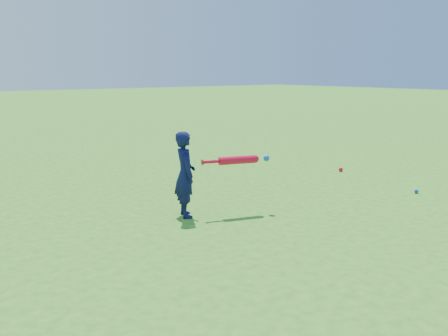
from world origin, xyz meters
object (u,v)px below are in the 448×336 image
object	(u,v)px
ground_ball_blue	(416,191)
ground_ball_red	(341,169)
child	(185,174)
bat_swing	(240,160)

from	to	relation	value
ground_ball_blue	ground_ball_red	bearing A→B (deg)	76.83
child	ground_ball_blue	distance (m)	3.50
ground_ball_red	bat_swing	size ratio (longest dim) A/B	0.09
ground_ball_red	ground_ball_blue	world-z (taller)	ground_ball_red
ground_ball_red	child	bearing A→B (deg)	-170.90
ground_ball_blue	bat_swing	distance (m)	2.84
child	ground_ball_red	bearing A→B (deg)	-61.43
ground_ball_red	bat_swing	xyz separation A→B (m)	(-3.04, -0.86, 0.63)
ground_ball_blue	bat_swing	bearing A→B (deg)	162.39
ground_ball_red	bat_swing	bearing A→B (deg)	-164.16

